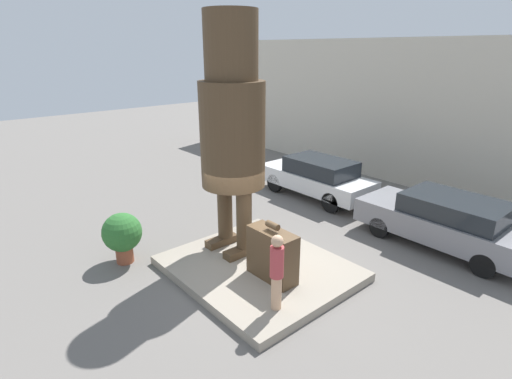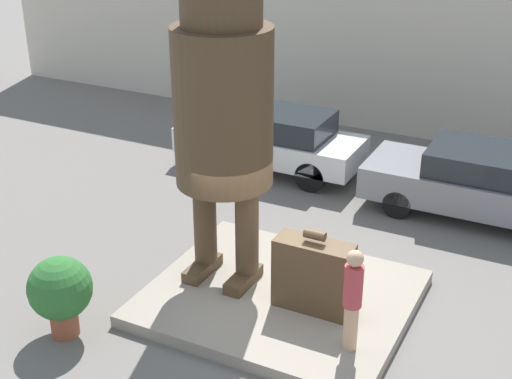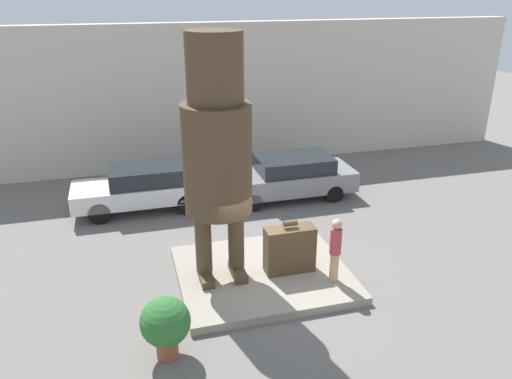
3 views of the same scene
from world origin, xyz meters
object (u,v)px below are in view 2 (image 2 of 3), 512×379
object	(u,v)px
giant_suitcase	(313,275)
tourist	(353,296)
statue_figure	(223,85)
parked_car_white	(272,138)
parked_car_grey	(482,182)
planter_pot	(60,291)

from	to	relation	value
giant_suitcase	tourist	bearing A→B (deg)	-38.75
statue_figure	tourist	distance (m)	3.86
statue_figure	parked_car_white	xyz separation A→B (m)	(-1.57, 5.16, -2.92)
tourist	parked_car_white	size ratio (longest dim) A/B	0.37
parked_car_grey	planter_pot	size ratio (longest dim) A/B	3.44
statue_figure	tourist	size ratio (longest dim) A/B	3.55
statue_figure	parked_car_white	world-z (taller)	statue_figure
tourist	planter_pot	distance (m)	4.56
giant_suitcase	parked_car_white	distance (m)	6.35
parked_car_grey	planter_pot	bearing A→B (deg)	54.98
giant_suitcase	parked_car_white	size ratio (longest dim) A/B	0.32
parked_car_white	planter_pot	distance (m)	7.60
parked_car_white	statue_figure	bearing A→B (deg)	106.93
tourist	planter_pot	world-z (taller)	tourist
giant_suitcase	tourist	world-z (taller)	tourist
giant_suitcase	tourist	size ratio (longest dim) A/B	0.85
statue_figure	planter_pot	distance (m)	4.14
giant_suitcase	planter_pot	bearing A→B (deg)	-147.06
parked_car_grey	planter_pot	xyz separation A→B (m)	(-5.12, -7.30, 0.01)
planter_pot	giant_suitcase	bearing A→B (deg)	32.94
parked_car_grey	planter_pot	distance (m)	8.92
parked_car_grey	planter_pot	world-z (taller)	parked_car_grey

